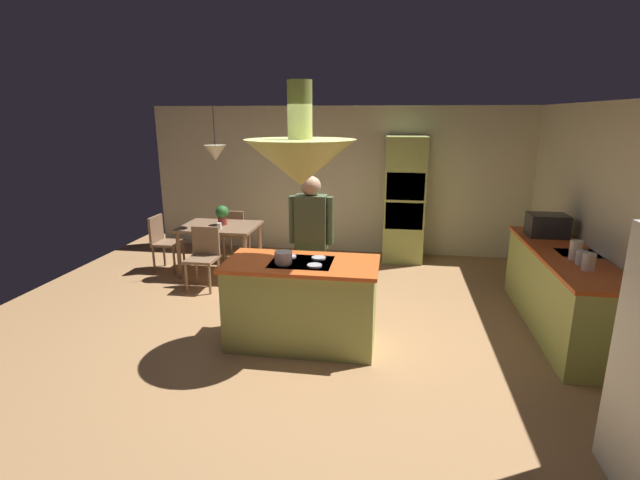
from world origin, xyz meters
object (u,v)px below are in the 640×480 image
object	(u,v)px
chair_at_corner	(163,239)
canister_tea	(576,250)
chair_by_back_wall	(235,231)
person_at_island	(311,238)
chair_facing_island	(204,254)
canister_sugar	(582,258)
dining_table	(220,232)
microwave_on_counter	(547,225)
kitchen_island	(302,303)
oven_tower	(404,200)
cup_on_table	(219,226)
cooking_pot_on_cooktop	(283,257)
potted_plant_on_table	(222,214)
canister_flour	(589,262)

from	to	relation	value
chair_at_corner	canister_tea	size ratio (longest dim) A/B	4.26
chair_by_back_wall	canister_tea	size ratio (longest dim) A/B	4.26
person_at_island	chair_facing_island	world-z (taller)	person_at_island
chair_by_back_wall	canister_sugar	bearing A→B (deg)	152.18
dining_table	person_at_island	xyz separation A→B (m)	(1.68, -1.42, 0.33)
chair_by_back_wall	microwave_on_counter	xyz separation A→B (m)	(4.54, -1.22, 0.56)
dining_table	chair_facing_island	world-z (taller)	chair_facing_island
canister_sugar	dining_table	bearing A→B (deg)	159.07
chair_by_back_wall	microwave_on_counter	distance (m)	4.73
kitchen_island	chair_by_back_wall	world-z (taller)	kitchen_island
chair_at_corner	oven_tower	bearing A→B (deg)	-73.06
cup_on_table	canister_sugar	distance (m)	4.71
chair_facing_island	chair_at_corner	bearing A→B (deg)	145.34
cooking_pot_on_cooktop	canister_tea	bearing A→B (deg)	12.66
chair_facing_island	canister_sugar	size ratio (longest dim) A/B	5.87
canister_sugar	microwave_on_counter	bearing A→B (deg)	90.00
microwave_on_counter	oven_tower	bearing A→B (deg)	135.61
dining_table	chair_by_back_wall	world-z (taller)	chair_by_back_wall
chair_by_back_wall	microwave_on_counter	size ratio (longest dim) A/B	1.89
oven_tower	cooking_pot_on_cooktop	size ratio (longest dim) A/B	11.48
chair_at_corner	chair_by_back_wall	bearing A→B (deg)	-55.34
chair_facing_island	chair_by_back_wall	size ratio (longest dim) A/B	1.00
kitchen_island	potted_plant_on_table	bearing A→B (deg)	127.77
potted_plant_on_table	canister_flour	world-z (taller)	canister_flour
canister_tea	chair_at_corner	bearing A→B (deg)	164.18
kitchen_island	chair_at_corner	distance (m)	3.38
oven_tower	canister_tea	size ratio (longest dim) A/B	10.11
kitchen_island	potted_plant_on_table	size ratio (longest dim) A/B	5.35
kitchen_island	chair_at_corner	xyz separation A→B (m)	(-2.65, 2.10, 0.04)
chair_facing_island	microwave_on_counter	world-z (taller)	microwave_on_counter
person_at_island	chair_by_back_wall	bearing A→B (deg)	129.00
dining_table	cup_on_table	distance (m)	0.27
person_at_island	cooking_pot_on_cooktop	world-z (taller)	person_at_island
chair_by_back_wall	potted_plant_on_table	size ratio (longest dim) A/B	2.90
person_at_island	canister_tea	size ratio (longest dim) A/B	8.45
chair_at_corner	canister_sugar	bearing A→B (deg)	-107.54
chair_facing_island	canister_tea	world-z (taller)	canister_tea
oven_tower	dining_table	xyz separation A→B (m)	(-2.80, -1.14, -0.37)
person_at_island	canister_tea	world-z (taller)	person_at_island
oven_tower	chair_by_back_wall	size ratio (longest dim) A/B	2.38
person_at_island	cooking_pot_on_cooktop	bearing A→B (deg)	-100.05
canister_tea	dining_table	bearing A→B (deg)	161.08
chair_at_corner	microwave_on_counter	xyz separation A→B (m)	(5.49, -0.56, 0.56)
chair_by_back_wall	canister_tea	world-z (taller)	canister_tea
potted_plant_on_table	chair_facing_island	bearing A→B (deg)	-92.57
cup_on_table	canister_flour	xyz separation A→B (m)	(4.46, -1.70, 0.20)
oven_tower	canister_tea	bearing A→B (deg)	-57.19
person_at_island	cooking_pot_on_cooktop	size ratio (longest dim) A/B	9.59
chair_by_back_wall	cup_on_table	distance (m)	0.93
person_at_island	canister_flour	size ratio (longest dim) A/B	10.10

